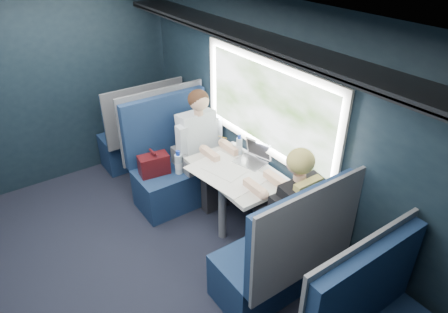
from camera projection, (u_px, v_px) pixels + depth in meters
ground at (145, 273)px, 3.70m from camera, size 2.80×4.20×0.01m
room_shell at (127, 130)px, 2.96m from camera, size 3.00×4.40×2.40m
table at (235, 178)px, 3.87m from camera, size 0.62×1.00×0.74m
seat_bay_near at (176, 166)px, 4.51m from camera, size 1.04×0.62×1.26m
seat_bay_far at (280, 258)px, 3.29m from camera, size 1.04×0.62×1.26m
seat_row_front at (142, 135)px, 5.17m from camera, size 1.04×0.51×1.16m
man at (202, 143)px, 4.37m from camera, size 0.53×0.56×1.32m
woman at (291, 207)px, 3.37m from camera, size 0.53×0.56×1.32m
papers at (226, 173)px, 3.80m from camera, size 0.59×0.77×0.01m
laptop at (254, 156)px, 3.95m from camera, size 0.30×0.34×0.22m
bottle_small at (239, 145)px, 4.07m from camera, size 0.06×0.06×0.21m
cup at (236, 148)px, 4.14m from camera, size 0.07×0.07×0.09m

